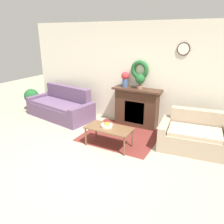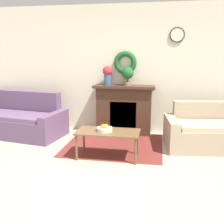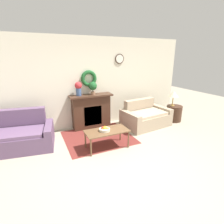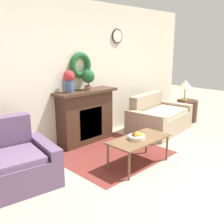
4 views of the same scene
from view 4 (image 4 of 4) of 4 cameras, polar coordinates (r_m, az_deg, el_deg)
ground_plane at (r=3.82m, az=18.21°, el=-15.86°), size 16.00×16.00×0.00m
floor_rug at (r=4.72m, az=-0.17°, el=-9.07°), size 1.80×1.61×0.01m
wall_back at (r=5.09m, az=-8.33°, el=8.32°), size 6.80×0.17×2.70m
fireplace at (r=5.14m, az=-5.73°, el=-0.93°), size 1.29×0.41×1.04m
loveseat_right at (r=5.96m, az=10.07°, el=-1.33°), size 1.55×1.08×0.80m
coffee_table at (r=4.18m, az=5.90°, el=-6.31°), size 1.03×0.51×0.45m
fruit_bowl at (r=4.11m, az=5.38°, el=-5.37°), size 0.26×0.26×0.12m
side_table_by_loveseat at (r=6.89m, az=15.95°, el=0.28°), size 0.52×0.52×0.53m
table_lamp at (r=6.73m, az=15.68°, el=5.78°), size 0.34×0.34×0.51m
vase_on_mantel_left at (r=4.79m, az=-9.32°, el=6.95°), size 0.21×0.21×0.40m
potted_plant_on_mantel at (r=5.03m, az=-5.22°, el=7.49°), size 0.25×0.25×0.38m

